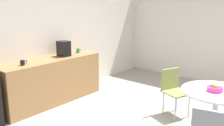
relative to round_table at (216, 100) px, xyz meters
name	(u,v)px	position (x,y,z in m)	size (l,w,h in m)	color
wall_back	(56,35)	(-0.26, 3.36, 0.72)	(6.00, 0.10, 2.60)	silver
counter_block	(52,81)	(-0.70, 3.01, -0.13)	(2.17, 0.60, 0.90)	#9E7042
round_table	(216,100)	(0.00, 0.00, 0.00)	(1.01, 1.01, 0.73)	silver
chair_olive	(173,86)	(0.35, 0.85, -0.06)	(0.55, 0.55, 0.83)	silver
fruit_bowl	(215,88)	(-0.05, 0.02, 0.20)	(0.22, 0.22, 0.11)	#D8338C
mug_white	(78,50)	(0.11, 3.07, 0.37)	(0.13, 0.08, 0.09)	#338C59
mug_green	(23,63)	(-1.33, 2.95, 0.37)	(0.13, 0.08, 0.09)	black
coffee_maker	(64,49)	(-0.35, 3.01, 0.48)	(0.20, 0.24, 0.32)	black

